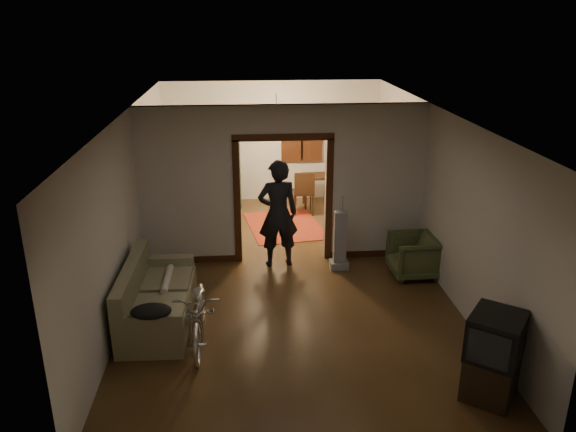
{
  "coord_description": "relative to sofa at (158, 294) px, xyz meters",
  "views": [
    {
      "loc": [
        -0.69,
        -8.63,
        4.24
      ],
      "look_at": [
        0.0,
        -0.3,
        1.2
      ],
      "focal_mm": 35.0,
      "sensor_mm": 36.0,
      "label": 1
    }
  ],
  "objects": [
    {
      "name": "sofa",
      "position": [
        0.0,
        0.0,
        0.0
      ],
      "size": [
        0.93,
        1.99,
        0.91
      ],
      "primitive_type": "cube",
      "rotation": [
        0.0,
        0.0,
        -0.02
      ],
      "color": "#6C6B48",
      "rests_on": "floor"
    },
    {
      "name": "locker",
      "position": [
        0.75,
        5.04,
        0.37
      ],
      "size": [
        0.91,
        0.65,
        1.65
      ],
      "primitive_type": "cube",
      "rotation": [
        0.0,
        0.0,
        0.25
      ],
      "color": "#243922",
      "rests_on": "floor"
    },
    {
      "name": "crt_tv",
      "position": [
        4.06,
        -2.02,
        0.35
      ],
      "size": [
        0.82,
        0.83,
        0.54
      ],
      "primitive_type": "cube",
      "rotation": [
        0.0,
        0.0,
        0.91
      ],
      "color": "black",
      "rests_on": "tv_stand"
    },
    {
      "name": "person",
      "position": [
        1.84,
        1.83,
        0.51
      ],
      "size": [
        0.75,
        0.54,
        1.92
      ],
      "primitive_type": "imported",
      "rotation": [
        0.0,
        0.0,
        3.26
      ],
      "color": "black",
      "rests_on": "floor"
    },
    {
      "name": "far_window",
      "position": [
        2.66,
        5.55,
        1.1
      ],
      "size": [
        0.98,
        0.06,
        1.28
      ],
      "primitive_type": "cube",
      "color": "black",
      "rests_on": "wall_back"
    },
    {
      "name": "wall_back",
      "position": [
        1.96,
        5.59,
        0.95
      ],
      "size": [
        5.0,
        0.02,
        2.8
      ],
      "primitive_type": "cube",
      "color": "beige",
      "rests_on": "floor"
    },
    {
      "name": "desk_chair",
      "position": [
        2.58,
        4.49,
        0.04
      ],
      "size": [
        0.51,
        0.51,
        1.0
      ],
      "primitive_type": "cube",
      "rotation": [
        0.0,
        0.0,
        -0.17
      ],
      "color": "black",
      "rests_on": "floor"
    },
    {
      "name": "armchair",
      "position": [
        4.11,
        1.21,
        -0.09
      ],
      "size": [
        0.81,
        0.79,
        0.72
      ],
      "primitive_type": "imported",
      "rotation": [
        0.0,
        0.0,
        -1.54
      ],
      "color": "#48522E",
      "rests_on": "floor"
    },
    {
      "name": "door_casing",
      "position": [
        1.96,
        2.09,
        0.65
      ],
      "size": [
        1.74,
        0.2,
        2.32
      ],
      "primitive_type": "cube",
      "color": "#371A0C",
      "rests_on": "floor"
    },
    {
      "name": "desk",
      "position": [
        3.11,
        4.94,
        -0.08
      ],
      "size": [
        1.11,
        0.79,
        0.74
      ],
      "primitive_type": "cube",
      "rotation": [
        0.0,
        0.0,
        0.26
      ],
      "color": "black",
      "rests_on": "floor"
    },
    {
      "name": "bicycle",
      "position": [
        0.63,
        -0.56,
        -0.02
      ],
      "size": [
        0.61,
        1.68,
        0.88
      ],
      "primitive_type": "imported",
      "rotation": [
        0.0,
        0.0,
        0.02
      ],
      "color": "silver",
      "rests_on": "floor"
    },
    {
      "name": "light_switch",
      "position": [
        3.01,
        2.02,
        0.8
      ],
      "size": [
        0.08,
        0.01,
        0.12
      ],
      "primitive_type": "cube",
      "color": "silver",
      "rests_on": "partition_wall"
    },
    {
      "name": "ceiling",
      "position": [
        1.96,
        1.34,
        2.35
      ],
      "size": [
        5.0,
        8.5,
        0.01
      ],
      "primitive_type": "cube",
      "color": "white",
      "rests_on": "floor"
    },
    {
      "name": "floor",
      "position": [
        1.96,
        1.34,
        -0.45
      ],
      "size": [
        5.0,
        8.5,
        0.01
      ],
      "primitive_type": "cube",
      "color": "#372411",
      "rests_on": "ground"
    },
    {
      "name": "wall_left",
      "position": [
        -0.54,
        1.34,
        0.95
      ],
      "size": [
        0.02,
        8.5,
        2.8
      ],
      "primitive_type": "cube",
      "color": "beige",
      "rests_on": "floor"
    },
    {
      "name": "oriental_rug",
      "position": [
        2.1,
        3.72,
        -0.45
      ],
      "size": [
        1.73,
        2.11,
        0.01
      ],
      "primitive_type": "cube",
      "rotation": [
        0.0,
        0.0,
        0.15
      ],
      "color": "maroon",
      "rests_on": "floor"
    },
    {
      "name": "globe",
      "position": [
        0.75,
        5.04,
        1.49
      ],
      "size": [
        0.29,
        0.29,
        0.29
      ],
      "primitive_type": "sphere",
      "color": "#1E5972",
      "rests_on": "locker"
    },
    {
      "name": "chandelier",
      "position": [
        1.96,
        3.84,
        1.9
      ],
      "size": [
        0.24,
        0.24,
        0.24
      ],
      "primitive_type": "sphere",
      "color": "#FFE0A5",
      "rests_on": "ceiling"
    },
    {
      "name": "partition_wall",
      "position": [
        1.96,
        2.09,
        0.95
      ],
      "size": [
        5.0,
        0.14,
        2.8
      ],
      "primitive_type": "cube",
      "color": "beige",
      "rests_on": "floor"
    },
    {
      "name": "vacuum",
      "position": [
        2.9,
        1.59,
        0.07
      ],
      "size": [
        0.36,
        0.3,
        1.05
      ],
      "primitive_type": "cube",
      "rotation": [
        0.0,
        0.0,
        0.14
      ],
      "color": "gray",
      "rests_on": "floor"
    },
    {
      "name": "rolled_paper",
      "position": [
        0.1,
        0.3,
        0.08
      ],
      "size": [
        0.1,
        0.83,
        0.1
      ],
      "primitive_type": "cylinder",
      "rotation": [
        1.57,
        0.0,
        0.0
      ],
      "color": "beige",
      "rests_on": "sofa"
    },
    {
      "name": "jacket",
      "position": [
        0.05,
        -0.91,
        0.23
      ],
      "size": [
        0.52,
        0.39,
        0.15
      ],
      "primitive_type": "ellipsoid",
      "color": "black",
      "rests_on": "sofa"
    },
    {
      "name": "wall_right",
      "position": [
        4.46,
        1.34,
        0.95
      ],
      "size": [
        0.02,
        8.5,
        2.8
      ],
      "primitive_type": "cube",
      "color": "beige",
      "rests_on": "floor"
    },
    {
      "name": "tv_stand",
      "position": [
        4.06,
        -2.02,
        -0.18
      ],
      "size": [
        0.79,
        0.8,
        0.54
      ],
      "primitive_type": "cube",
      "rotation": [
        0.0,
        0.0,
        0.91
      ],
      "color": "black",
      "rests_on": "floor"
    }
  ]
}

